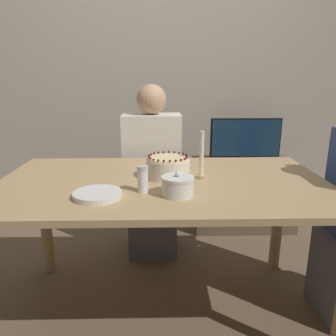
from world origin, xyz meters
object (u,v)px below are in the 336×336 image
object	(u,v)px
candle	(201,160)
sugar_bowl	(178,186)
person_man_blue_shirt	(153,183)
cake	(168,167)
tv_monitor	(246,139)
sugar_shaker	(143,179)

from	to	relation	value
candle	sugar_bowl	bearing A→B (deg)	-118.12
candle	person_man_blue_shirt	xyz separation A→B (m)	(-0.27, 0.64, -0.33)
cake	tv_monitor	distance (m)	1.26
candle	cake	bearing A→B (deg)	170.95
sugar_bowl	candle	xyz separation A→B (m)	(0.13, 0.25, 0.05)
sugar_bowl	candle	distance (m)	0.28
cake	sugar_bowl	bearing A→B (deg)	-82.38
sugar_shaker	person_man_blue_shirt	bearing A→B (deg)	88.62
sugar_shaker	tv_monitor	bearing A→B (deg)	58.43
candle	tv_monitor	size ratio (longest dim) A/B	0.41
cake	tv_monitor	bearing A→B (deg)	57.66
sugar_bowl	tv_monitor	xyz separation A→B (m)	(0.64, 1.33, -0.04)
sugar_bowl	person_man_blue_shirt	world-z (taller)	person_man_blue_shirt
sugar_bowl	person_man_blue_shirt	size ratio (longest dim) A/B	0.12
cake	sugar_bowl	xyz separation A→B (m)	(0.04, -0.27, -0.01)
sugar_shaker	cake	bearing A→B (deg)	62.26
cake	person_man_blue_shirt	xyz separation A→B (m)	(-0.10, 0.61, -0.29)
cake	sugar_bowl	distance (m)	0.28
sugar_bowl	cake	bearing A→B (deg)	97.62
cake	tv_monitor	world-z (taller)	tv_monitor
candle	tv_monitor	world-z (taller)	candle
cake	tv_monitor	xyz separation A→B (m)	(0.67, 1.06, -0.05)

